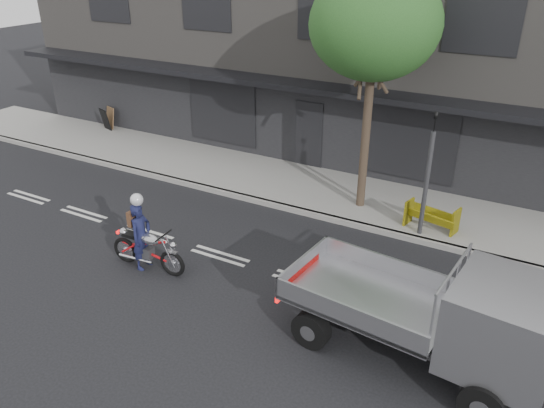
{
  "coord_description": "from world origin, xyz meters",
  "views": [
    {
      "loc": [
        6.69,
        -9.44,
        7.18
      ],
      "look_at": [
        1.24,
        0.5,
        1.55
      ],
      "focal_mm": 35.0,
      "sensor_mm": 36.0,
      "label": 1
    }
  ],
  "objects_px": {
    "construction_barrier": "(430,219)",
    "sandwich_board": "(105,119)",
    "rider": "(141,237)",
    "flatbed_ute": "(476,322)",
    "street_tree": "(375,25)",
    "traffic_light_pole": "(427,182)",
    "motorcycle": "(147,249)"
  },
  "relations": [
    {
      "from": "traffic_light_pole",
      "to": "motorcycle",
      "type": "relative_size",
      "value": 1.67
    },
    {
      "from": "construction_barrier",
      "to": "sandwich_board",
      "type": "height_order",
      "value": "sandwich_board"
    },
    {
      "from": "sandwich_board",
      "to": "street_tree",
      "type": "bearing_deg",
      "value": 11.15
    },
    {
      "from": "traffic_light_pole",
      "to": "street_tree",
      "type": "bearing_deg",
      "value": 156.97
    },
    {
      "from": "traffic_light_pole",
      "to": "construction_barrier",
      "type": "height_order",
      "value": "traffic_light_pole"
    },
    {
      "from": "rider",
      "to": "traffic_light_pole",
      "type": "bearing_deg",
      "value": -53.01
    },
    {
      "from": "rider",
      "to": "construction_barrier",
      "type": "distance_m",
      "value": 7.5
    },
    {
      "from": "street_tree",
      "to": "rider",
      "type": "bearing_deg",
      "value": -122.86
    },
    {
      "from": "sandwich_board",
      "to": "motorcycle",
      "type": "bearing_deg",
      "value": -21.6
    },
    {
      "from": "traffic_light_pole",
      "to": "construction_barrier",
      "type": "distance_m",
      "value": 1.15
    },
    {
      "from": "street_tree",
      "to": "sandwich_board",
      "type": "distance_m",
      "value": 12.71
    },
    {
      "from": "rider",
      "to": "street_tree",
      "type": "bearing_deg",
      "value": -35.8
    },
    {
      "from": "rider",
      "to": "flatbed_ute",
      "type": "bearing_deg",
      "value": -93.29
    },
    {
      "from": "rider",
      "to": "construction_barrier",
      "type": "height_order",
      "value": "rider"
    },
    {
      "from": "street_tree",
      "to": "motorcycle",
      "type": "xyz_separation_m",
      "value": [
        -3.4,
        -5.5,
        -4.72
      ]
    },
    {
      "from": "traffic_light_pole",
      "to": "flatbed_ute",
      "type": "bearing_deg",
      "value": -66.2
    },
    {
      "from": "sandwich_board",
      "to": "traffic_light_pole",
      "type": "bearing_deg",
      "value": 8.77
    },
    {
      "from": "rider",
      "to": "sandwich_board",
      "type": "height_order",
      "value": "rider"
    },
    {
      "from": "street_tree",
      "to": "sandwich_board",
      "type": "bearing_deg",
      "value": 172.39
    },
    {
      "from": "motorcycle",
      "to": "sandwich_board",
      "type": "height_order",
      "value": "motorcycle"
    },
    {
      "from": "flatbed_ute",
      "to": "construction_barrier",
      "type": "xyz_separation_m",
      "value": [
        -1.88,
        4.87,
        -0.75
      ]
    },
    {
      "from": "traffic_light_pole",
      "to": "motorcycle",
      "type": "bearing_deg",
      "value": -139.28
    },
    {
      "from": "motorcycle",
      "to": "rider",
      "type": "relative_size",
      "value": 1.24
    },
    {
      "from": "traffic_light_pole",
      "to": "construction_barrier",
      "type": "relative_size",
      "value": 2.58
    },
    {
      "from": "street_tree",
      "to": "traffic_light_pole",
      "type": "bearing_deg",
      "value": -23.03
    },
    {
      "from": "street_tree",
      "to": "construction_barrier",
      "type": "distance_m",
      "value": 5.27
    },
    {
      "from": "flatbed_ute",
      "to": "street_tree",
      "type": "bearing_deg",
      "value": 132.29
    },
    {
      "from": "street_tree",
      "to": "construction_barrier",
      "type": "bearing_deg",
      "value": -17.14
    },
    {
      "from": "construction_barrier",
      "to": "sandwich_board",
      "type": "relative_size",
      "value": 1.53
    },
    {
      "from": "rider",
      "to": "sandwich_board",
      "type": "xyz_separation_m",
      "value": [
        -8.16,
        7.06,
        -0.25
      ]
    },
    {
      "from": "flatbed_ute",
      "to": "motorcycle",
      "type": "bearing_deg",
      "value": -174.36
    },
    {
      "from": "motorcycle",
      "to": "flatbed_ute",
      "type": "relative_size",
      "value": 0.42
    }
  ]
}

